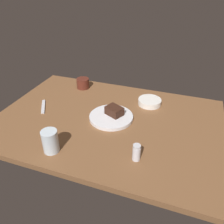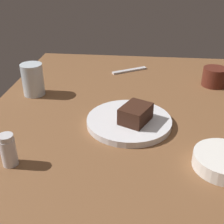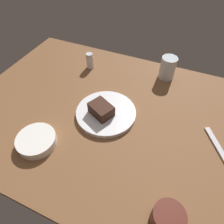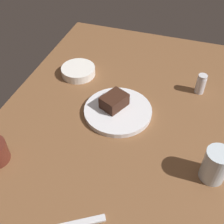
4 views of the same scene
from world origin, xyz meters
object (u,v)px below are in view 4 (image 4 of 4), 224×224
at_px(dessert_spoon, 76,224).
at_px(dessert_plate, 118,111).
at_px(water_glass, 215,165).
at_px(side_bowl, 78,71).
at_px(salt_shaker, 201,84).
at_px(chocolate_cake_slice, 114,101).

bearing_deg(dessert_spoon, dessert_plate, 61.48).
relative_size(water_glass, side_bowl, 0.78).
height_order(dessert_plate, water_glass, water_glass).
bearing_deg(dessert_plate, side_bowl, -126.89).
relative_size(salt_shaker, water_glass, 0.73).
relative_size(dessert_plate, water_glass, 2.23).
bearing_deg(dessert_spoon, chocolate_cake_slice, 63.74).
bearing_deg(dessert_plate, salt_shaker, 128.51).
bearing_deg(chocolate_cake_slice, dessert_plate, 56.63).
xyz_separation_m(salt_shaker, dessert_spoon, (0.62, -0.24, -0.03)).
height_order(chocolate_cake_slice, water_glass, water_glass).
height_order(dessert_plate, side_bowl, side_bowl).
bearing_deg(salt_shaker, water_glass, 11.04).
relative_size(chocolate_cake_slice, dessert_spoon, 0.59).
height_order(chocolate_cake_slice, dessert_spoon, chocolate_cake_slice).
xyz_separation_m(dessert_plate, dessert_spoon, (0.42, 0.02, -0.01)).
bearing_deg(dessert_plate, dessert_spoon, 2.91).
xyz_separation_m(dessert_plate, chocolate_cake_slice, (-0.01, -0.02, 0.03)).
relative_size(salt_shaker, side_bowl, 0.57).
bearing_deg(side_bowl, salt_shaker, 94.80).
xyz_separation_m(dessert_plate, salt_shaker, (-0.21, 0.26, 0.03)).
distance_m(salt_shaker, side_bowl, 0.48).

